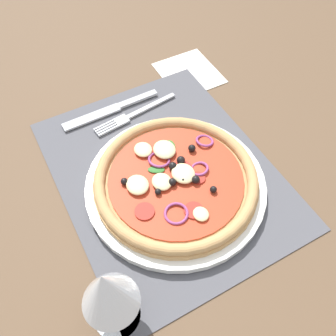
{
  "coord_description": "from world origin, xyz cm",
  "views": [
    {
      "loc": [
        -32.67,
        17.19,
        51.73
      ],
      "look_at": [
        -1.13,
        0.0,
        2.76
      ],
      "focal_mm": 39.02,
      "sensor_mm": 36.0,
      "label": 1
    }
  ],
  "objects_px": {
    "knife": "(110,110)",
    "napkin": "(189,73)",
    "plate": "(178,184)",
    "wine_glass": "(107,291)",
    "pizza": "(178,178)",
    "fork": "(132,115)"
  },
  "relations": [
    {
      "from": "pizza",
      "to": "fork",
      "type": "height_order",
      "value": "pizza"
    },
    {
      "from": "plate",
      "to": "wine_glass",
      "type": "height_order",
      "value": "wine_glass"
    },
    {
      "from": "pizza",
      "to": "fork",
      "type": "relative_size",
      "value": 1.5
    },
    {
      "from": "wine_glass",
      "to": "napkin",
      "type": "distance_m",
      "value": 0.53
    },
    {
      "from": "napkin",
      "to": "plate",
      "type": "bearing_deg",
      "value": 145.8
    },
    {
      "from": "pizza",
      "to": "fork",
      "type": "distance_m",
      "value": 0.19
    },
    {
      "from": "knife",
      "to": "wine_glass",
      "type": "bearing_deg",
      "value": 66.91
    },
    {
      "from": "plate",
      "to": "wine_glass",
      "type": "xyz_separation_m",
      "value": [
        -0.14,
        0.17,
        0.09
      ]
    },
    {
      "from": "fork",
      "to": "napkin",
      "type": "relative_size",
      "value": 1.38
    },
    {
      "from": "fork",
      "to": "knife",
      "type": "height_order",
      "value": "knife"
    },
    {
      "from": "knife",
      "to": "wine_glass",
      "type": "relative_size",
      "value": 1.34
    },
    {
      "from": "fork",
      "to": "knife",
      "type": "relative_size",
      "value": 0.9
    },
    {
      "from": "wine_glass",
      "to": "napkin",
      "type": "relative_size",
      "value": 1.14
    },
    {
      "from": "plate",
      "to": "knife",
      "type": "bearing_deg",
      "value": 7.43
    },
    {
      "from": "pizza",
      "to": "knife",
      "type": "distance_m",
      "value": 0.22
    },
    {
      "from": "wine_glass",
      "to": "fork",
      "type": "bearing_deg",
      "value": -28.4
    },
    {
      "from": "plate",
      "to": "wine_glass",
      "type": "distance_m",
      "value": 0.24
    },
    {
      "from": "plate",
      "to": "pizza",
      "type": "height_order",
      "value": "pizza"
    },
    {
      "from": "plate",
      "to": "knife",
      "type": "relative_size",
      "value": 1.49
    },
    {
      "from": "fork",
      "to": "wine_glass",
      "type": "xyz_separation_m",
      "value": [
        -0.33,
        0.18,
        0.1
      ]
    },
    {
      "from": "pizza",
      "to": "knife",
      "type": "relative_size",
      "value": 1.35
    },
    {
      "from": "knife",
      "to": "napkin",
      "type": "xyz_separation_m",
      "value": [
        0.03,
        -0.2,
        -0.0
      ]
    }
  ]
}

